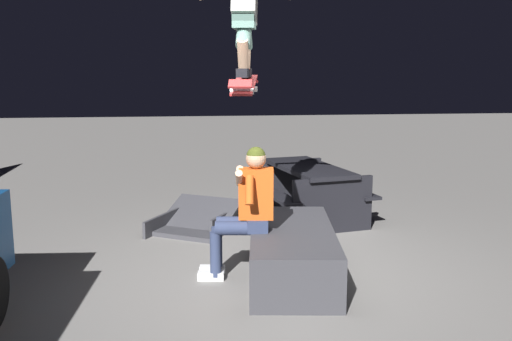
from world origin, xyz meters
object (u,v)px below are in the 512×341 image
ledge_box_main (292,253)px  kicker_ramp (196,224)px  picnic_table_back (308,184)px  skater_airborne (245,10)px  skateboard (244,85)px  person_sitting_on_ledge (245,206)px

ledge_box_main → kicker_ramp: (1.87, 0.94, -0.17)m
ledge_box_main → picnic_table_back: picnic_table_back is taller
ledge_box_main → skater_airborne: skater_airborne is taller
ledge_box_main → picnic_table_back: 2.32m
skater_airborne → kicker_ramp: size_ratio=0.82×
skater_airborne → skateboard: bearing=169.6°
ledge_box_main → skater_airborne: 2.41m
kicker_ramp → ledge_box_main: bearing=-153.2°
ledge_box_main → skateboard: bearing=98.8°
ledge_box_main → person_sitting_on_ledge: bearing=85.7°
skateboard → skater_airborne: size_ratio=0.93×
person_sitting_on_ledge → picnic_table_back: person_sitting_on_ledge is taller
kicker_ramp → picnic_table_back: size_ratio=0.70×
kicker_ramp → person_sitting_on_ledge: bearing=-165.6°
ledge_box_main → skateboard: skateboard is taller
ledge_box_main → person_sitting_on_ledge: (0.04, 0.47, 0.49)m
kicker_ramp → picnic_table_back: 1.67m
ledge_box_main → skater_airborne: bearing=92.4°
skater_airborne → ledge_box_main: bearing=-87.6°
skateboard → kicker_ramp: bearing=13.2°
skateboard → picnic_table_back: bearing=-25.9°
skateboard → kicker_ramp: 2.72m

